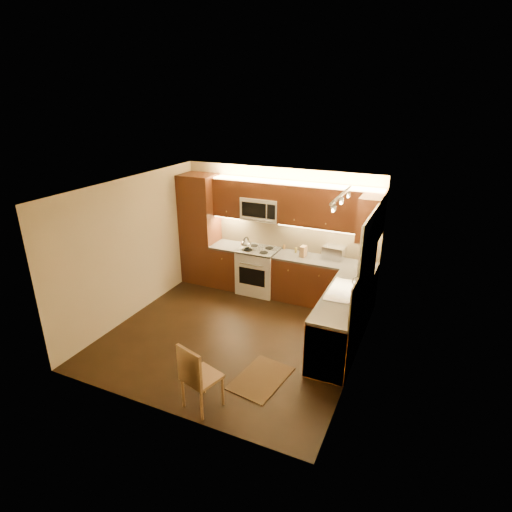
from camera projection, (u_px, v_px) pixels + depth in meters
The scene contains 37 objects.
floor at pixel (235, 334), 6.99m from camera, with size 4.00×4.00×0.01m, color black.
ceiling at pixel (231, 188), 6.07m from camera, with size 4.00×4.00×0.01m, color beige.
wall_back at pixel (279, 231), 8.23m from camera, with size 4.00×0.01×2.50m, color beige.
wall_front at pixel (155, 326), 4.84m from camera, with size 4.00×0.01×2.50m, color beige.
wall_left at pixel (133, 248), 7.30m from camera, with size 0.01×4.00×2.50m, color beige.
wall_right at pixel (360, 289), 5.77m from camera, with size 0.01×4.00×2.50m, color beige.
pantry at pixel (200, 229), 8.64m from camera, with size 0.70×0.60×2.30m, color #4F2310.
base_cab_back_left at pixel (229, 266), 8.65m from camera, with size 0.62×0.60×0.86m, color #4F2310.
counter_back_left at pixel (229, 246), 8.49m from camera, with size 0.62×0.60×0.04m, color #353230.
base_cab_back_right at pixel (323, 283), 7.87m from camera, with size 1.92×0.60×0.86m, color #4F2310.
counter_back_right at pixel (325, 261), 7.71m from camera, with size 1.92×0.60×0.04m, color #353230.
base_cab_right at pixel (341, 322), 6.52m from camera, with size 0.60×2.00×0.86m, color #4F2310.
counter_right at pixel (343, 297), 6.35m from camera, with size 0.60×2.00×0.04m, color #353230.
dishwasher at pixel (330, 345), 5.93m from camera, with size 0.58×0.60×0.84m, color silver.
backsplash_back at pixel (295, 236), 8.10m from camera, with size 3.30×0.02×0.60m, color tan.
backsplash_right at pixel (364, 281), 6.13m from camera, with size 0.02×2.00×0.60m, color tan.
upper_cab_back_left at pixel (230, 197), 8.23m from camera, with size 0.62×0.35×0.75m, color #4F2310.
upper_cab_back_right at pixel (330, 208), 7.45m from camera, with size 1.92×0.35×0.75m, color #4F2310.
upper_cab_bridge at pixel (262, 189), 7.89m from camera, with size 0.76×0.35×0.31m, color #4F2310.
upper_cab_right_corner at pixel (370, 219), 6.79m from camera, with size 0.35×0.50×0.75m, color #4F2310.
stove at pixel (259, 270), 8.36m from camera, with size 0.76×0.65×0.92m, color silver, non-canonical shape.
microwave at pixel (262, 208), 8.01m from camera, with size 0.76×0.38×0.44m, color silver, non-canonical shape.
window_frame at pixel (369, 253), 6.11m from camera, with size 0.03×1.44×1.24m, color silver.
window_blinds at pixel (367, 252), 6.12m from camera, with size 0.02×1.36×1.16m, color silver.
sink at pixel (346, 287), 6.45m from camera, with size 0.52×0.86×0.15m, color silver, non-canonical shape.
faucet at pixel (358, 285), 6.35m from camera, with size 0.20×0.04×0.30m, color silver, non-canonical shape.
track_light_bar at pixel (342, 195), 5.83m from camera, with size 0.04×1.20×0.03m, color silver.
kettle at pixel (246, 243), 8.17m from camera, with size 0.22×0.22×0.25m, color silver, non-canonical shape.
toaster_oven at pixel (334, 252), 7.76m from camera, with size 0.40×0.30×0.24m, color silver.
knife_block at pixel (303, 251), 7.84m from camera, with size 0.09×0.15×0.21m, color #A56E4A.
spice_jar_a at pixel (303, 249), 8.08m from camera, with size 0.04×0.04×0.10m, color silver.
spice_jar_b at pixel (284, 247), 8.24m from camera, with size 0.04×0.04×0.09m, color brown.
spice_jar_c at pixel (306, 253), 7.93m from camera, with size 0.05×0.05×0.10m, color silver.
spice_jar_d at pixel (296, 250), 8.06m from camera, with size 0.05×0.05×0.10m, color olive.
soap_bottle at pixel (364, 270), 7.00m from camera, with size 0.10×0.10×0.21m, color silver.
rug at pixel (261, 378), 5.88m from camera, with size 0.62×0.93×0.01m, color black.
dining_chair at pixel (202, 375), 5.21m from camera, with size 0.42×0.42×0.95m, color #A56E4A, non-canonical shape.
Camera 1 is at (2.81, -5.34, 3.79)m, focal length 28.93 mm.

